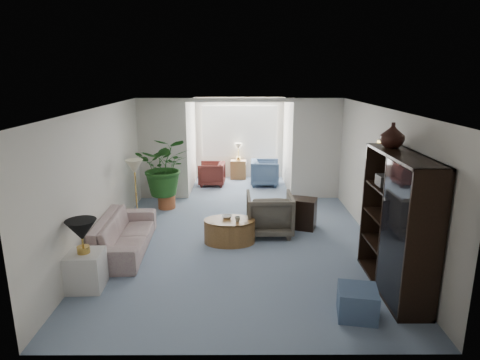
{
  "coord_description": "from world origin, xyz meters",
  "views": [
    {
      "loc": [
        -0.03,
        -6.98,
        3.08
      ],
      "look_at": [
        0.0,
        0.6,
        1.1
      ],
      "focal_mm": 30.73,
      "sensor_mm": 36.0,
      "label": 1
    }
  ],
  "objects_px": {
    "table_lamp": "(81,230)",
    "wingback_chair": "(269,214)",
    "plant_pot": "(167,201)",
    "sunroom_chair_maroon": "(212,174)",
    "cabinet_urn": "(392,135)",
    "sofa": "(124,234)",
    "side_table_dark": "(303,213)",
    "coffee_cup": "(238,219)",
    "sunroom_chair_blue": "(265,173)",
    "framed_picture": "(384,156)",
    "end_table": "(86,270)",
    "floor_lamp": "(134,167)",
    "coffee_bowl": "(227,217)",
    "sunroom_table": "(238,169)",
    "entertainment_cabinet": "(397,224)",
    "ottoman": "(357,302)",
    "coffee_table": "(230,231)"
  },
  "relations": [
    {
      "from": "table_lamp",
      "to": "wingback_chair",
      "type": "xyz_separation_m",
      "value": [
        2.85,
        2.12,
        -0.5
      ]
    },
    {
      "from": "plant_pot",
      "to": "sunroom_chair_maroon",
      "type": "distance_m",
      "value": 2.24
    },
    {
      "from": "cabinet_urn",
      "to": "sofa",
      "type": "bearing_deg",
      "value": 168.66
    },
    {
      "from": "wingback_chair",
      "to": "side_table_dark",
      "type": "height_order",
      "value": "wingback_chair"
    },
    {
      "from": "coffee_cup",
      "to": "sunroom_chair_blue",
      "type": "height_order",
      "value": "sunroom_chair_blue"
    },
    {
      "from": "framed_picture",
      "to": "end_table",
      "type": "bearing_deg",
      "value": -163.57
    },
    {
      "from": "floor_lamp",
      "to": "coffee_bowl",
      "type": "distance_m",
      "value": 2.2
    },
    {
      "from": "plant_pot",
      "to": "table_lamp",
      "type": "bearing_deg",
      "value": -98.51
    },
    {
      "from": "side_table_dark",
      "to": "sunroom_chair_blue",
      "type": "xyz_separation_m",
      "value": [
        -0.56,
        3.32,
        0.05
      ]
    },
    {
      "from": "coffee_cup",
      "to": "cabinet_urn",
      "type": "distance_m",
      "value": 3.04
    },
    {
      "from": "cabinet_urn",
      "to": "sunroom_table",
      "type": "height_order",
      "value": "cabinet_urn"
    },
    {
      "from": "side_table_dark",
      "to": "entertainment_cabinet",
      "type": "bearing_deg",
      "value": -68.65
    },
    {
      "from": "cabinet_urn",
      "to": "end_table",
      "type": "bearing_deg",
      "value": -173.81
    },
    {
      "from": "coffee_cup",
      "to": "plant_pot",
      "type": "relative_size",
      "value": 0.26
    },
    {
      "from": "side_table_dark",
      "to": "floor_lamp",
      "type": "bearing_deg",
      "value": 177.12
    },
    {
      "from": "entertainment_cabinet",
      "to": "cabinet_urn",
      "type": "distance_m",
      "value": 1.29
    },
    {
      "from": "sofa",
      "to": "table_lamp",
      "type": "bearing_deg",
      "value": 169.1
    },
    {
      "from": "sofa",
      "to": "floor_lamp",
      "type": "bearing_deg",
      "value": 0.36
    },
    {
      "from": "ottoman",
      "to": "sunroom_chair_blue",
      "type": "xyz_separation_m",
      "value": [
        -0.8,
        6.48,
        0.16
      ]
    },
    {
      "from": "sofa",
      "to": "coffee_bowl",
      "type": "xyz_separation_m",
      "value": [
        1.82,
        0.42,
        0.17
      ]
    },
    {
      "from": "coffee_bowl",
      "to": "entertainment_cabinet",
      "type": "bearing_deg",
      "value": -35.77
    },
    {
      "from": "framed_picture",
      "to": "floor_lamp",
      "type": "height_order",
      "value": "framed_picture"
    },
    {
      "from": "framed_picture",
      "to": "ottoman",
      "type": "height_order",
      "value": "framed_picture"
    },
    {
      "from": "sofa",
      "to": "table_lamp",
      "type": "height_order",
      "value": "table_lamp"
    },
    {
      "from": "end_table",
      "to": "coffee_cup",
      "type": "height_order",
      "value": "end_table"
    },
    {
      "from": "coffee_table",
      "to": "sunroom_table",
      "type": "relative_size",
      "value": 1.69
    },
    {
      "from": "floor_lamp",
      "to": "coffee_table",
      "type": "height_order",
      "value": "floor_lamp"
    },
    {
      "from": "end_table",
      "to": "sunroom_chair_blue",
      "type": "bearing_deg",
      "value": 62.52
    },
    {
      "from": "sunroom_chair_blue",
      "to": "cabinet_urn",
      "type": "bearing_deg",
      "value": -160.71
    },
    {
      "from": "coffee_table",
      "to": "ottoman",
      "type": "height_order",
      "value": "coffee_table"
    },
    {
      "from": "floor_lamp",
      "to": "sunroom_chair_blue",
      "type": "bearing_deg",
      "value": 47.85
    },
    {
      "from": "wingback_chair",
      "to": "cabinet_urn",
      "type": "bearing_deg",
      "value": 134.61
    },
    {
      "from": "coffee_table",
      "to": "sunroom_table",
      "type": "bearing_deg",
      "value": 88.06
    },
    {
      "from": "plant_pot",
      "to": "sofa",
      "type": "bearing_deg",
      "value": -98.56
    },
    {
      "from": "framed_picture",
      "to": "coffee_bowl",
      "type": "height_order",
      "value": "framed_picture"
    },
    {
      "from": "coffee_cup",
      "to": "plant_pot",
      "type": "xyz_separation_m",
      "value": [
        -1.67,
        2.14,
        -0.34
      ]
    },
    {
      "from": "table_lamp",
      "to": "side_table_dark",
      "type": "bearing_deg",
      "value": 34.35
    },
    {
      "from": "plant_pot",
      "to": "framed_picture",
      "type": "bearing_deg",
      "value": -28.99
    },
    {
      "from": "ottoman",
      "to": "sunroom_table",
      "type": "bearing_deg",
      "value": 102.08
    },
    {
      "from": "end_table",
      "to": "side_table_dark",
      "type": "bearing_deg",
      "value": 34.35
    },
    {
      "from": "table_lamp",
      "to": "side_table_dark",
      "type": "xyz_separation_m",
      "value": [
        3.55,
        2.42,
        -0.6
      ]
    },
    {
      "from": "plant_pot",
      "to": "entertainment_cabinet",
      "type": "bearing_deg",
      "value": -43.32
    },
    {
      "from": "wingback_chair",
      "to": "sunroom_chair_blue",
      "type": "height_order",
      "value": "wingback_chair"
    },
    {
      "from": "framed_picture",
      "to": "sunroom_chair_maroon",
      "type": "xyz_separation_m",
      "value": [
        -3.24,
        4.35,
        -1.37
      ]
    },
    {
      "from": "entertainment_cabinet",
      "to": "side_table_dark",
      "type": "bearing_deg",
      "value": 111.35
    },
    {
      "from": "coffee_cup",
      "to": "table_lamp",
      "type": "bearing_deg",
      "value": -144.72
    },
    {
      "from": "coffee_cup",
      "to": "wingback_chair",
      "type": "xyz_separation_m",
      "value": [
        0.62,
        0.55,
        -0.09
      ]
    },
    {
      "from": "floor_lamp",
      "to": "coffee_cup",
      "type": "bearing_deg",
      "value": -26.14
    },
    {
      "from": "framed_picture",
      "to": "sofa",
      "type": "distance_m",
      "value": 4.74
    },
    {
      "from": "table_lamp",
      "to": "coffee_cup",
      "type": "relative_size",
      "value": 4.2
    }
  ]
}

